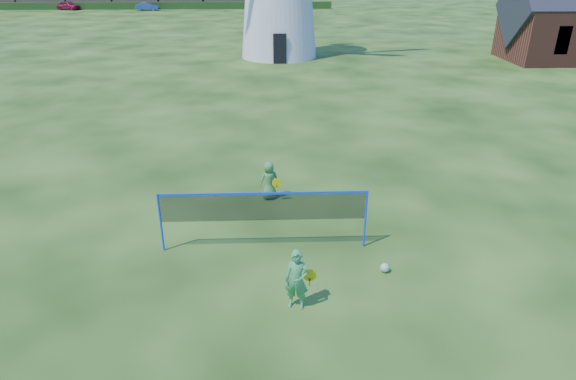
% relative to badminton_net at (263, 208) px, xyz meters
% --- Properties ---
extents(ground, '(220.00, 220.00, 0.00)m').
position_rel_badminton_net_xyz_m(ground, '(0.40, -0.28, -1.14)').
color(ground, black).
rests_on(ground, ground).
extents(badminton_net, '(5.05, 0.05, 1.55)m').
position_rel_badminton_net_xyz_m(badminton_net, '(0.00, 0.00, 0.00)').
color(badminton_net, blue).
rests_on(badminton_net, ground).
extents(player_girl, '(0.70, 0.44, 1.35)m').
position_rel_badminton_net_xyz_m(player_girl, '(0.69, -2.32, -0.46)').
color(player_girl, '#3A924F').
rests_on(player_girl, ground).
extents(player_boy, '(0.69, 0.54, 1.17)m').
position_rel_badminton_net_xyz_m(player_boy, '(0.14, 2.84, -0.55)').
color(player_boy, '#428741').
rests_on(player_boy, ground).
extents(play_ball, '(0.22, 0.22, 0.22)m').
position_rel_badminton_net_xyz_m(play_ball, '(2.79, -1.13, -1.03)').
color(play_ball, green).
rests_on(play_ball, ground).
extents(hedge, '(62.00, 0.80, 1.00)m').
position_rel_badminton_net_xyz_m(hedge, '(-21.60, 65.72, -0.64)').
color(hedge, '#193814').
rests_on(hedge, ground).
extents(car_left, '(3.79, 2.73, 1.20)m').
position_rel_badminton_net_xyz_m(car_left, '(-28.41, 65.15, -0.54)').
color(car_left, maroon).
rests_on(car_left, ground).
extents(car_right, '(3.40, 1.51, 1.09)m').
position_rel_badminton_net_xyz_m(car_right, '(-16.89, 63.95, -0.60)').
color(car_right, navy).
rests_on(car_right, ground).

